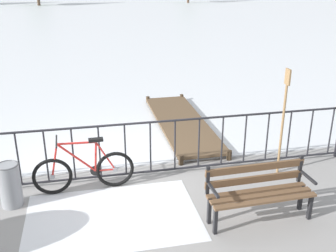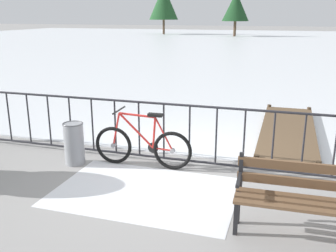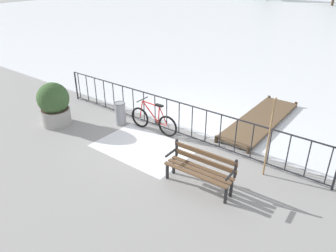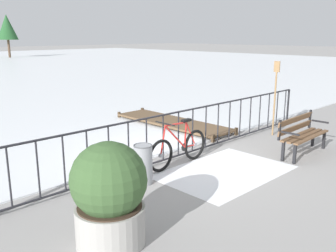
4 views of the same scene
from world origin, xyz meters
name	(u,v)px [view 2 (image 2 of 4)]	position (x,y,z in m)	size (l,w,h in m)	color
ground_plane	(176,163)	(0.00, 0.00, 0.00)	(160.00, 160.00, 0.00)	gray
frozen_pond	(269,44)	(0.00, 28.40, 0.01)	(80.00, 56.00, 0.03)	white
snow_patch	(145,192)	(-0.13, -1.20, 0.00)	(2.63, 1.78, 0.01)	white
railing_fence	(176,133)	(0.00, 0.00, 0.56)	(9.06, 0.06, 1.07)	#232328
bicycle_near_railing	(143,146)	(-0.51, -0.29, 0.37)	(1.71, 0.52, 0.97)	black
park_bench	(306,194)	(2.03, -1.67, 0.51)	(1.61, 0.53, 0.89)	brown
trash_bin	(74,143)	(-1.68, -0.52, 0.37)	(0.35, 0.35, 0.73)	gray
wooden_dock	(288,130)	(1.83, 2.26, 0.12)	(1.10, 4.02, 0.20)	brown
tree_far_west	(164,3)	(-13.59, 41.17, 3.83)	(3.59, 3.59, 5.87)	brown
tree_centre	(236,6)	(-4.45, 39.23, 3.28)	(3.02, 3.02, 4.90)	brown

